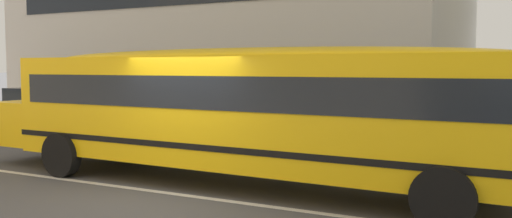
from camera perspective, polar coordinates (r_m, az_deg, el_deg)
ground_plane at (r=10.28m, az=-7.75°, el=-8.73°), size 400.00×400.00×0.00m
sidewalk_far at (r=16.45m, az=6.95°, el=-3.78°), size 120.00×3.00×0.01m
lane_centreline at (r=10.27m, az=-7.75°, el=-8.71°), size 110.00×0.16×0.01m
school_bus at (r=10.79m, az=-1.87°, el=0.50°), size 12.07×3.07×2.68m
parked_car_dark_blue_mid_block at (r=19.24m, az=-20.54°, el=-0.33°), size 3.93×1.94×1.64m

